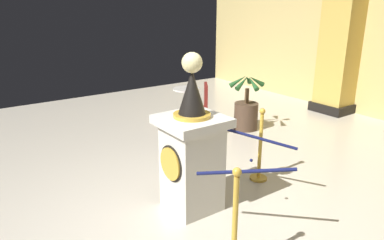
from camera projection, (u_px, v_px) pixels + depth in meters
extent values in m
plane|color=beige|center=(200.00, 227.00, 3.99)|extent=(12.88, 12.88, 0.00)
cube|color=silver|center=(192.00, 168.00, 4.22)|extent=(0.56, 0.56, 1.04)
cube|color=silver|center=(192.00, 121.00, 4.05)|extent=(0.70, 0.70, 0.10)
cylinder|color=gold|center=(170.00, 164.00, 4.02)|extent=(0.38, 0.03, 0.38)
cylinder|color=black|center=(171.00, 164.00, 4.03)|extent=(0.42, 0.01, 0.42)
cylinder|color=gold|center=(192.00, 115.00, 4.03)|extent=(0.42, 0.42, 0.04)
cone|color=black|center=(192.00, 92.00, 3.94)|extent=(0.31, 0.31, 0.49)
cylinder|color=gold|center=(192.00, 71.00, 3.87)|extent=(0.03, 0.03, 0.06)
sphere|color=beige|center=(192.00, 63.00, 3.85)|extent=(0.23, 0.23, 0.23)
cylinder|color=gold|center=(235.00, 227.00, 3.17)|extent=(0.05, 0.05, 0.97)
sphere|color=gold|center=(237.00, 172.00, 3.01)|extent=(0.08, 0.08, 0.08)
cylinder|color=gold|center=(258.00, 178.00, 5.07)|extent=(0.24, 0.24, 0.03)
cylinder|color=gold|center=(260.00, 147.00, 4.93)|extent=(0.05, 0.05, 0.95)
sphere|color=gold|center=(262.00, 111.00, 4.77)|extent=(0.08, 0.08, 0.08)
cylinder|color=#141947|center=(245.00, 171.00, 3.51)|extent=(0.79, 0.63, 0.22)
cylinder|color=#141947|center=(257.00, 138.00, 4.39)|extent=(0.79, 0.63, 0.22)
sphere|color=#141947|center=(251.00, 160.00, 3.98)|extent=(0.04, 0.04, 0.04)
cube|color=black|center=(334.00, 107.00, 8.24)|extent=(0.80, 0.80, 0.20)
cube|color=gold|center=(344.00, 21.00, 7.66)|extent=(0.69, 0.69, 3.96)
cylinder|color=#4C3828|center=(246.00, 116.00, 7.02)|extent=(0.46, 0.46, 0.52)
cylinder|color=brown|center=(247.00, 96.00, 6.89)|extent=(0.08, 0.08, 0.29)
cone|color=#265928|center=(253.00, 83.00, 6.65)|extent=(0.37, 0.17, 0.27)
cone|color=#265928|center=(256.00, 81.00, 6.86)|extent=(0.18, 0.36, 0.29)
cone|color=#265928|center=(248.00, 79.00, 6.97)|extent=(0.29, 0.33, 0.28)
cone|color=#265928|center=(238.00, 81.00, 6.83)|extent=(0.29, 0.32, 0.31)
cone|color=#265928|center=(242.00, 83.00, 6.68)|extent=(0.17, 0.35, 0.29)
cylinder|color=#332D28|center=(186.00, 124.00, 7.31)|extent=(0.37, 0.37, 0.03)
cylinder|color=#332D28|center=(186.00, 107.00, 7.20)|extent=(0.06, 0.06, 0.74)
cylinder|color=silver|center=(186.00, 89.00, 7.08)|extent=(0.52, 0.52, 0.03)
cylinder|color=black|center=(188.00, 120.00, 6.88)|extent=(0.03, 0.03, 0.45)
cylinder|color=black|center=(188.00, 126.00, 6.58)|extent=(0.03, 0.03, 0.45)
cylinder|color=black|center=(205.00, 120.00, 6.89)|extent=(0.03, 0.03, 0.45)
cylinder|color=black|center=(205.00, 126.00, 6.58)|extent=(0.03, 0.03, 0.45)
cube|color=maroon|center=(196.00, 110.00, 6.65)|extent=(0.56, 0.56, 0.06)
cube|color=maroon|center=(206.00, 96.00, 6.58)|extent=(0.36, 0.27, 0.45)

